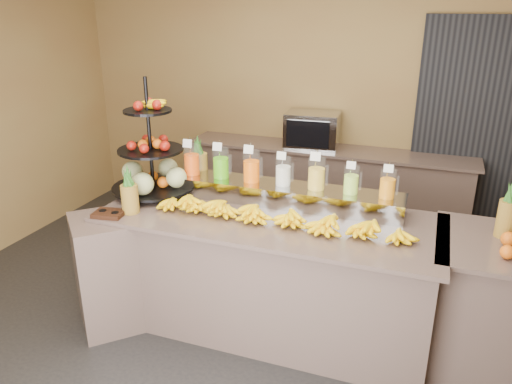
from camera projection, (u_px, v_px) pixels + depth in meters
The scene contains 19 objects.
ground at pixel (255, 345), 3.73m from camera, with size 6.00×6.00×0.00m, color black.
room_envelope at pixel (315, 78), 3.69m from camera, with size 6.04×5.02×2.82m.
buffet_counter at pixel (253, 271), 3.82m from camera, with size 2.75×1.25×0.93m.
right_counter at pixel (512, 308), 3.36m from camera, with size 1.08×0.88×0.93m.
back_ledge at pixel (325, 188), 5.53m from camera, with size 3.10×0.55×0.93m.
pitcher_tray at pixel (283, 194), 3.87m from camera, with size 1.85×0.30×0.15m, color gray.
juice_pitcher_orange_a at pixel (192, 161), 4.06m from camera, with size 0.13×0.14×0.32m.
juice_pitcher_green at pixel (221, 165), 3.97m from camera, with size 0.13×0.13×0.32m.
juice_pitcher_orange_b at pixel (251, 168), 3.89m from camera, with size 0.13×0.14×0.32m.
juice_pitcher_milk at pixel (283, 173), 3.81m from camera, with size 0.12×0.12×0.29m.
juice_pitcher_lemon at pixel (316, 176), 3.72m from camera, with size 0.13×0.14×0.32m.
juice_pitcher_lime at pixel (351, 182), 3.64m from camera, with size 0.11×0.12×0.27m.
juice_pitcher_orange_c at pixel (387, 186), 3.56m from camera, with size 0.11×0.12×0.28m.
banana_heap at pixel (274, 213), 3.53m from camera, with size 1.93×0.17×0.16m.
fruit_stand at pixel (157, 166), 4.01m from camera, with size 0.84×0.84×0.94m.
condiment_caddy at pixel (109, 214), 3.66m from camera, with size 0.21×0.16×0.03m, color black.
pineapple_left_a at pixel (130, 195), 3.68m from camera, with size 0.13×0.13×0.38m.
pineapple_left_b at pixel (199, 167), 4.21m from camera, with size 0.15×0.15×0.44m.
oven_warmer at pixel (312, 130), 5.36m from camera, with size 0.56×0.39×0.37m, color gray.
Camera 1 is at (1.07, -2.88, 2.40)m, focal length 35.00 mm.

